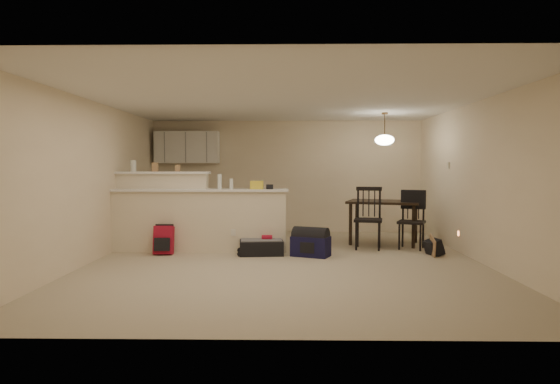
{
  "coord_description": "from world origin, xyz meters",
  "views": [
    {
      "loc": [
        0.05,
        -7.69,
        1.49
      ],
      "look_at": [
        -0.1,
        0.7,
        1.05
      ],
      "focal_mm": 32.0,
      "sensor_mm": 36.0,
      "label": 1
    }
  ],
  "objects_px": {
    "pendant_lamp": "(385,140)",
    "black_daypack": "(434,248)",
    "dining_chair_far": "(412,220)",
    "suitcase": "(261,247)",
    "red_backpack": "(164,240)",
    "dining_table": "(384,206)",
    "dining_chair_near": "(368,218)",
    "navy_duffel": "(311,246)"
  },
  "relations": [
    {
      "from": "dining_table",
      "to": "navy_duffel",
      "type": "xyz_separation_m",
      "value": [
        -1.45,
        -1.34,
        -0.56
      ]
    },
    {
      "from": "navy_duffel",
      "to": "pendant_lamp",
      "type": "bearing_deg",
      "value": 65.32
    },
    {
      "from": "dining_table",
      "to": "pendant_lamp",
      "type": "height_order",
      "value": "pendant_lamp"
    },
    {
      "from": "dining_chair_far",
      "to": "black_daypack",
      "type": "relative_size",
      "value": 3.55
    },
    {
      "from": "dining_chair_near",
      "to": "black_daypack",
      "type": "xyz_separation_m",
      "value": [
        1.0,
        -0.6,
        -0.43
      ]
    },
    {
      "from": "black_daypack",
      "to": "red_backpack",
      "type": "bearing_deg",
      "value": 76.39
    },
    {
      "from": "dining_table",
      "to": "black_daypack",
      "type": "height_order",
      "value": "dining_table"
    },
    {
      "from": "dining_chair_near",
      "to": "red_backpack",
      "type": "relative_size",
      "value": 2.34
    },
    {
      "from": "pendant_lamp",
      "to": "suitcase",
      "type": "distance_m",
      "value": 3.18
    },
    {
      "from": "pendant_lamp",
      "to": "black_daypack",
      "type": "height_order",
      "value": "pendant_lamp"
    },
    {
      "from": "dining_chair_near",
      "to": "red_backpack",
      "type": "xyz_separation_m",
      "value": [
        -3.53,
        -0.6,
        -0.32
      ]
    },
    {
      "from": "suitcase",
      "to": "black_daypack",
      "type": "bearing_deg",
      "value": -5.72
    },
    {
      "from": "dining_table",
      "to": "dining_chair_far",
      "type": "relative_size",
      "value": 1.48
    },
    {
      "from": "red_backpack",
      "to": "pendant_lamp",
      "type": "bearing_deg",
      "value": 15.49
    },
    {
      "from": "pendant_lamp",
      "to": "dining_chair_far",
      "type": "relative_size",
      "value": 0.6
    },
    {
      "from": "dining_chair_far",
      "to": "red_backpack",
      "type": "height_order",
      "value": "dining_chair_far"
    },
    {
      "from": "dining_chair_near",
      "to": "dining_chair_far",
      "type": "distance_m",
      "value": 0.78
    },
    {
      "from": "black_daypack",
      "to": "pendant_lamp",
      "type": "bearing_deg",
      "value": 13.46
    },
    {
      "from": "pendant_lamp",
      "to": "dining_chair_far",
      "type": "distance_m",
      "value": 1.63
    },
    {
      "from": "black_daypack",
      "to": "dining_chair_far",
      "type": "bearing_deg",
      "value": 6.42
    },
    {
      "from": "red_backpack",
      "to": "black_daypack",
      "type": "bearing_deg",
      "value": -1.47
    },
    {
      "from": "suitcase",
      "to": "red_backpack",
      "type": "xyz_separation_m",
      "value": [
        -1.65,
        0.0,
        0.12
      ]
    },
    {
      "from": "dining_chair_near",
      "to": "suitcase",
      "type": "xyz_separation_m",
      "value": [
        -1.88,
        -0.6,
        -0.43
      ]
    },
    {
      "from": "navy_duffel",
      "to": "dining_chair_far",
      "type": "bearing_deg",
      "value": 45.03
    },
    {
      "from": "pendant_lamp",
      "to": "navy_duffel",
      "type": "height_order",
      "value": "pendant_lamp"
    },
    {
      "from": "navy_duffel",
      "to": "dining_table",
      "type": "bearing_deg",
      "value": 65.32
    },
    {
      "from": "dining_table",
      "to": "pendant_lamp",
      "type": "xyz_separation_m",
      "value": [
        -0.0,
        -0.0,
        1.26
      ]
    },
    {
      "from": "pendant_lamp",
      "to": "red_backpack",
      "type": "relative_size",
      "value": 1.3
    },
    {
      "from": "dining_table",
      "to": "red_backpack",
      "type": "xyz_separation_m",
      "value": [
        -3.92,
        -1.2,
        -0.49
      ]
    },
    {
      "from": "dining_chair_far",
      "to": "navy_duffel",
      "type": "xyz_separation_m",
      "value": [
        -1.84,
        -0.76,
        -0.35
      ]
    },
    {
      "from": "suitcase",
      "to": "dining_chair_far",
      "type": "bearing_deg",
      "value": 7.31
    },
    {
      "from": "dining_table",
      "to": "navy_duffel",
      "type": "distance_m",
      "value": 2.05
    },
    {
      "from": "dining_chair_near",
      "to": "dining_chair_far",
      "type": "height_order",
      "value": "dining_chair_near"
    },
    {
      "from": "navy_duffel",
      "to": "suitcase",
      "type": "bearing_deg",
      "value": -166.96
    },
    {
      "from": "navy_duffel",
      "to": "black_daypack",
      "type": "height_order",
      "value": "navy_duffel"
    },
    {
      "from": "dining_chair_far",
      "to": "navy_duffel",
      "type": "height_order",
      "value": "dining_chair_far"
    },
    {
      "from": "black_daypack",
      "to": "navy_duffel",
      "type": "bearing_deg",
      "value": 80.27
    },
    {
      "from": "dining_chair_far",
      "to": "black_daypack",
      "type": "height_order",
      "value": "dining_chair_far"
    },
    {
      "from": "dining_chair_near",
      "to": "dining_chair_far",
      "type": "relative_size",
      "value": 1.08
    },
    {
      "from": "pendant_lamp",
      "to": "red_backpack",
      "type": "height_order",
      "value": "pendant_lamp"
    },
    {
      "from": "dining_table",
      "to": "dining_chair_far",
      "type": "bearing_deg",
      "value": -39.02
    },
    {
      "from": "pendant_lamp",
      "to": "black_daypack",
      "type": "relative_size",
      "value": 2.13
    }
  ]
}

